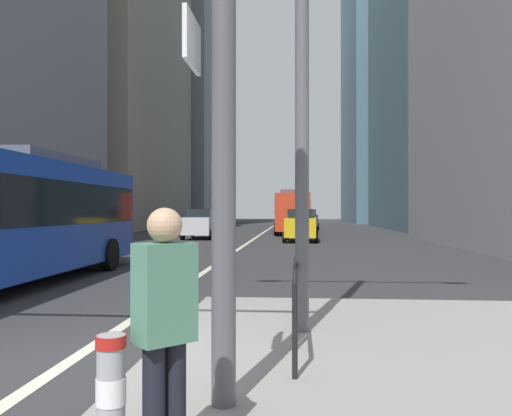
{
  "coord_description": "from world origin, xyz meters",
  "views": [
    {
      "loc": [
        2.83,
        -6.16,
        1.9
      ],
      "look_at": [
        0.36,
        24.16,
        2.0
      ],
      "focal_mm": 35.97,
      "sensor_mm": 36.0,
      "label": 1
    }
  ],
  "objects": [
    {
      "name": "ground_plane",
      "position": [
        0.0,
        20.0,
        0.0
      ],
      "size": [
        160.0,
        160.0,
        0.0
      ],
      "primitive_type": "plane",
      "color": "#303033"
    },
    {
      "name": "lane_centre_line",
      "position": [
        0.0,
        30.0,
        0.01
      ],
      "size": [
        0.2,
        80.0,
        0.01
      ],
      "primitive_type": "cube",
      "color": "beige",
      "rests_on": "ground"
    },
    {
      "name": "office_tower_left_far",
      "position": [
        -16.0,
        70.56,
        16.72
      ],
      "size": [
        12.7,
        18.23,
        33.43
      ],
      "primitive_type": "cube",
      "color": "gray",
      "rests_on": "ground"
    },
    {
      "name": "office_tower_right_mid",
      "position": [
        17.0,
        46.16,
        18.65
      ],
      "size": [
        10.94,
        23.71,
        37.3
      ],
      "primitive_type": "cube",
      "color": "slate",
      "rests_on": "ground"
    },
    {
      "name": "office_tower_right_far",
      "position": [
        17.0,
        74.29,
        24.47
      ],
      "size": [
        12.92,
        24.42,
        48.94
      ],
      "primitive_type": "cube",
      "color": "slate",
      "rests_on": "ground"
    },
    {
      "name": "city_bus_blue_oncoming",
      "position": [
        -4.19,
        5.55,
        1.84
      ],
      "size": [
        2.75,
        12.02,
        3.4
      ],
      "color": "#14389E",
      "rests_on": "ground"
    },
    {
      "name": "city_bus_red_receding",
      "position": [
        2.35,
        34.96,
        1.83
      ],
      "size": [
        2.89,
        10.56,
        3.4
      ],
      "color": "red",
      "rests_on": "ground"
    },
    {
      "name": "car_oncoming_mid",
      "position": [
        -3.46,
        27.06,
        0.99
      ],
      "size": [
        2.05,
        4.57,
        1.94
      ],
      "color": "silver",
      "rests_on": "ground"
    },
    {
      "name": "car_receding_near",
      "position": [
        3.04,
        24.53,
        0.99
      ],
      "size": [
        2.18,
        4.35,
        1.94
      ],
      "color": "gold",
      "rests_on": "ground"
    },
    {
      "name": "car_receding_far",
      "position": [
        3.76,
        44.31,
        0.99
      ],
      "size": [
        2.19,
        4.15,
        1.94
      ],
      "color": "#232838",
      "rests_on": "ground"
    },
    {
      "name": "bollard_left",
      "position": [
        1.64,
        -2.97,
        0.67
      ],
      "size": [
        0.2,
        0.2,
        0.94
      ],
      "color": "#99999E",
      "rests_on": "median_island"
    },
    {
      "name": "pedestrian_railing",
      "position": [
        2.8,
        0.81,
        0.85
      ],
      "size": [
        0.06,
        3.4,
        0.98
      ],
      "color": "black",
      "rests_on": "median_island"
    },
    {
      "name": "pedestrian_walking",
      "position": [
        1.94,
        -2.8,
        1.13
      ],
      "size": [
        0.44,
        0.44,
        1.76
      ],
      "color": "black",
      "rests_on": "median_island"
    }
  ]
}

